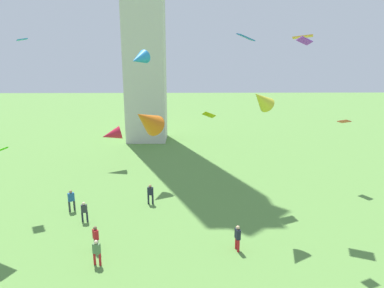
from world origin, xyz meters
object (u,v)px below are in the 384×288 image
Objects in this scene: person_1 at (97,251)px; person_2 at (238,236)px; person_3 at (96,237)px; kite_flying_2 at (139,59)px; person_4 at (84,211)px; kite_flying_0 at (344,121)px; kite_flying_8 at (112,135)px; kite_flying_9 at (22,40)px; kite_flying_3 at (305,41)px; kite_flying_5 at (209,115)px; kite_flying_7 at (246,37)px; kite_flying_4 at (147,120)px; kite_flying_10 at (261,100)px; person_5 at (71,199)px; person_0 at (150,193)px; kite_flying_6 at (303,37)px.

person_2 is at bearing 24.30° from person_1.
person_1 is 1.64m from person_3.
person_1 is at bearing -60.94° from kite_flying_2.
person_1 is 5.91m from person_4.
kite_flying_8 is (-22.56, 5.93, -2.45)m from kite_flying_0.
kite_flying_0 reaches higher than person_1.
person_4 is at bearing -163.52° from kite_flying_9.
kite_flying_3 reaches higher than person_2.
kite_flying_9 reaches higher than person_2.
kite_flying_5 is 10.82m from kite_flying_8.
kite_flying_7 is (12.54, 6.49, 12.60)m from person_4.
kite_flying_0 is at bearing 68.64° from kite_flying_4.
kite_flying_10 is (18.04, -5.87, -4.14)m from kite_flying_9.
person_1 is 1.06× the size of kite_flying_5.
person_4 is (-10.68, 4.03, -0.07)m from person_2.
person_5 is 14.32m from kite_flying_2.
person_3 is at bearing 82.52° from person_0.
kite_flying_10 is (10.22, 4.83, 8.17)m from person_1.
person_1 is at bearing 89.02° from person_0.
person_3 is 6.68m from person_5.
kite_flying_4 is 0.91× the size of kite_flying_8.
kite_flying_10 is (7.10, 4.69, 0.54)m from kite_flying_4.
person_5 is at bearing 165.92° from kite_flying_4.
person_2 is 9.31m from kite_flying_4.
person_4 is at bearing 161.78° from kite_flying_3.
person_4 is 1.18× the size of kite_flying_9.
kite_flying_5 is at bearing 100.66° from kite_flying_7.
kite_flying_3 is (13.02, 2.60, 11.85)m from person_3.
kite_flying_9 is (-18.05, -1.23, -0.28)m from kite_flying_7.
person_1 is 8.24m from kite_flying_4.
kite_flying_9 is at bearing 170.08° from kite_flying_7.
kite_flying_7 is 1.16× the size of kite_flying_9.
kite_flying_6 is at bearing -54.31° from person_2.
person_1 is at bearing -174.96° from kite_flying_3.
person_2 reaches higher than person_3.
person_2 is (8.38, 1.41, 0.05)m from person_1.
kite_flying_9 reaches higher than person_5.
kite_flying_8 is (-15.49, 14.30, -9.03)m from kite_flying_3.
person_4 is at bearing -98.41° from kite_flying_0.
person_0 is 6.21m from person_5.
kite_flying_2 reaches higher than kite_flying_4.
kite_flying_9 is 0.62× the size of kite_flying_10.
kite_flying_3 is 21.41m from kite_flying_9.
kite_flying_8 is at bearing 140.00° from kite_flying_4.
kite_flying_4 reaches higher than kite_flying_8.
person_5 is 13.28m from kite_flying_9.
person_4 is at bearing 47.88° from person_0.
person_1 is 20.14m from kite_flying_7.
person_2 is 0.65× the size of kite_flying_8.
kite_flying_3 is 0.65× the size of kite_flying_5.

